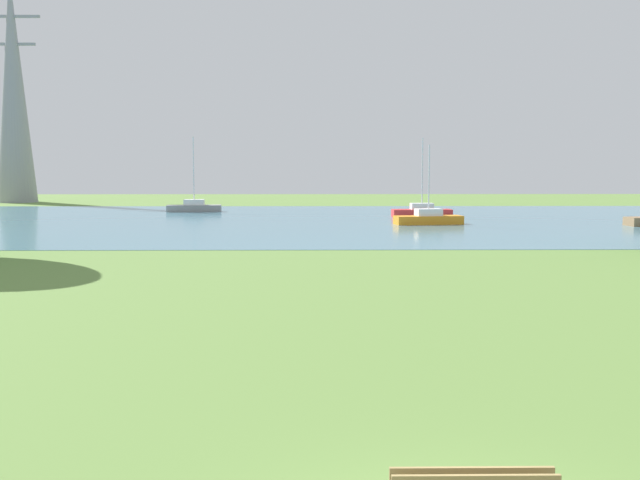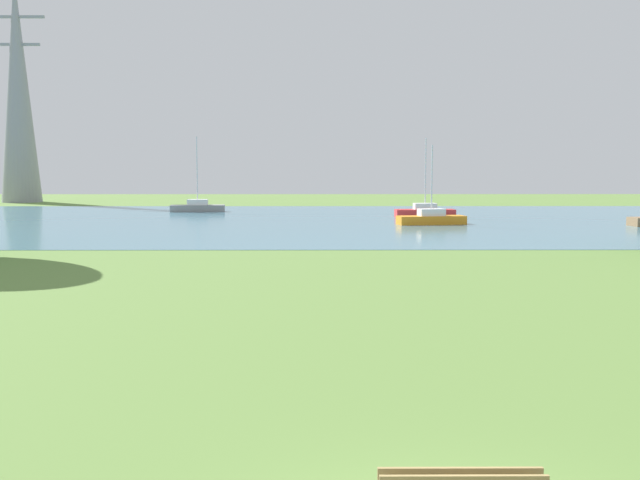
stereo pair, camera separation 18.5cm
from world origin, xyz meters
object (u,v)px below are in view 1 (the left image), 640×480
Objects in this scene: sailboat_gray at (194,207)px; electricity_pylon at (13,87)px; sailboat_red at (422,211)px; sailboat_orange at (428,218)px.

sailboat_gray is 0.26× the size of electricity_pylon.
electricity_pylon is (-42.12, 24.91, 12.38)m from sailboat_red.
sailboat_orange is (-0.67, -7.82, -0.01)m from sailboat_red.
sailboat_red is 7.84m from sailboat_orange.
sailboat_gray is at bearing 160.63° from sailboat_red.
electricity_pylon reaches higher than sailboat_gray.
sailboat_gray is at bearing 142.08° from sailboat_orange.
electricity_pylon is at bearing 141.71° from sailboat_orange.
electricity_pylon reaches higher than sailboat_red.
sailboat_gray is 31.47m from electricity_pylon.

